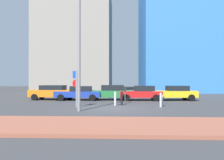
{
  "coord_description": "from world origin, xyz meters",
  "views": [
    {
      "loc": [
        0.6,
        -15.0,
        1.93
      ],
      "look_at": [
        -0.09,
        1.24,
        1.99
      ],
      "focal_mm": 34.26,
      "sensor_mm": 36.0,
      "label": 1
    }
  ],
  "objects_px": {
    "parked_car_green": "(111,92)",
    "parking_sign_post": "(76,84)",
    "traffic_bollard_near": "(162,101)",
    "traffic_bollard_far": "(122,98)",
    "traffic_bollard_mid": "(161,100)",
    "parked_car_red": "(141,93)",
    "parked_car_orange": "(53,92)",
    "street_lamp": "(79,36)",
    "parked_car_blue": "(79,93)",
    "parked_car_yellow": "(174,93)",
    "parking_meter": "(125,93)",
    "traffic_bollard_edge": "(115,99)"
  },
  "relations": [
    {
      "from": "parked_car_green",
      "to": "parking_sign_post",
      "type": "height_order",
      "value": "parking_sign_post"
    },
    {
      "from": "traffic_bollard_near",
      "to": "traffic_bollard_far",
      "type": "distance_m",
      "value": 3.13
    },
    {
      "from": "traffic_bollard_mid",
      "to": "parked_car_red",
      "type": "bearing_deg",
      "value": 99.38
    },
    {
      "from": "parking_sign_post",
      "to": "traffic_bollard_near",
      "type": "height_order",
      "value": "parking_sign_post"
    },
    {
      "from": "traffic_bollard_near",
      "to": "traffic_bollard_far",
      "type": "height_order",
      "value": "traffic_bollard_far"
    },
    {
      "from": "parked_car_orange",
      "to": "traffic_bollard_near",
      "type": "relative_size",
      "value": 5.43
    },
    {
      "from": "street_lamp",
      "to": "parked_car_green",
      "type": "bearing_deg",
      "value": 78.44
    },
    {
      "from": "parked_car_red",
      "to": "traffic_bollard_far",
      "type": "bearing_deg",
      "value": -114.67
    },
    {
      "from": "parked_car_blue",
      "to": "parked_car_yellow",
      "type": "xyz_separation_m",
      "value": [
        9.47,
        0.3,
        0.02
      ]
    },
    {
      "from": "parked_car_red",
      "to": "parking_meter",
      "type": "xyz_separation_m",
      "value": [
        -1.68,
        -3.24,
        0.12
      ]
    },
    {
      "from": "parked_car_red",
      "to": "traffic_bollard_edge",
      "type": "height_order",
      "value": "parked_car_red"
    },
    {
      "from": "parked_car_orange",
      "to": "parking_meter",
      "type": "distance_m",
      "value": 8.12
    },
    {
      "from": "parked_car_green",
      "to": "parked_car_blue",
      "type": "bearing_deg",
      "value": -173.76
    },
    {
      "from": "parked_car_red",
      "to": "parking_sign_post",
      "type": "bearing_deg",
      "value": -132.74
    },
    {
      "from": "parked_car_blue",
      "to": "traffic_bollard_edge",
      "type": "relative_size",
      "value": 4.2
    },
    {
      "from": "parking_sign_post",
      "to": "traffic_bollard_near",
      "type": "relative_size",
      "value": 3.14
    },
    {
      "from": "parked_car_blue",
      "to": "parked_car_red",
      "type": "relative_size",
      "value": 1.11
    },
    {
      "from": "parked_car_orange",
      "to": "traffic_bollard_edge",
      "type": "distance_m",
      "value": 8.12
    },
    {
      "from": "parked_car_blue",
      "to": "parked_car_green",
      "type": "distance_m",
      "value": 3.18
    },
    {
      "from": "parked_car_yellow",
      "to": "traffic_bollard_near",
      "type": "distance_m",
      "value": 5.61
    },
    {
      "from": "traffic_bollard_far",
      "to": "parked_car_yellow",
      "type": "bearing_deg",
      "value": 40.91
    },
    {
      "from": "street_lamp",
      "to": "parked_car_blue",
      "type": "bearing_deg",
      "value": 101.33
    },
    {
      "from": "parking_meter",
      "to": "parked_car_green",
      "type": "bearing_deg",
      "value": 111.54
    },
    {
      "from": "parked_car_blue",
      "to": "traffic_bollard_edge",
      "type": "xyz_separation_m",
      "value": [
        3.76,
        -4.47,
        -0.19
      ]
    },
    {
      "from": "parked_car_red",
      "to": "traffic_bollard_mid",
      "type": "bearing_deg",
      "value": -80.62
    },
    {
      "from": "parked_car_red",
      "to": "parking_meter",
      "type": "distance_m",
      "value": 3.65
    },
    {
      "from": "parked_car_blue",
      "to": "traffic_bollard_near",
      "type": "xyz_separation_m",
      "value": [
        7.32,
        -4.88,
        -0.3
      ]
    },
    {
      "from": "parked_car_green",
      "to": "parking_meter",
      "type": "relative_size",
      "value": 3.27
    },
    {
      "from": "parked_car_red",
      "to": "traffic_bollard_edge",
      "type": "bearing_deg",
      "value": -118.62
    },
    {
      "from": "parking_meter",
      "to": "traffic_bollard_near",
      "type": "relative_size",
      "value": 1.57
    },
    {
      "from": "parked_car_orange",
      "to": "parking_meter",
      "type": "relative_size",
      "value": 3.46
    },
    {
      "from": "parked_car_orange",
      "to": "parked_car_green",
      "type": "relative_size",
      "value": 1.06
    },
    {
      "from": "parked_car_blue",
      "to": "street_lamp",
      "type": "relative_size",
      "value": 0.55
    },
    {
      "from": "parked_car_orange",
      "to": "street_lamp",
      "type": "xyz_separation_m",
      "value": [
        4.27,
        -8.04,
        3.99
      ]
    },
    {
      "from": "street_lamp",
      "to": "traffic_bollard_far",
      "type": "height_order",
      "value": "street_lamp"
    },
    {
      "from": "parked_car_green",
      "to": "parking_sign_post",
      "type": "relative_size",
      "value": 1.64
    },
    {
      "from": "parked_car_orange",
      "to": "traffic_bollard_far",
      "type": "height_order",
      "value": "parked_car_orange"
    },
    {
      "from": "parked_car_red",
      "to": "parking_meter",
      "type": "height_order",
      "value": "parked_car_red"
    },
    {
      "from": "parked_car_blue",
      "to": "parked_car_red",
      "type": "xyz_separation_m",
      "value": [
        6.23,
        0.07,
        0.02
      ]
    },
    {
      "from": "traffic_bollard_far",
      "to": "traffic_bollard_near",
      "type": "bearing_deg",
      "value": -12.19
    },
    {
      "from": "parked_car_green",
      "to": "traffic_bollard_near",
      "type": "relative_size",
      "value": 5.14
    },
    {
      "from": "parked_car_orange",
      "to": "parked_car_green",
      "type": "bearing_deg",
      "value": -0.62
    },
    {
      "from": "parked_car_red",
      "to": "street_lamp",
      "type": "bearing_deg",
      "value": -121.39
    },
    {
      "from": "parked_car_orange",
      "to": "parking_sign_post",
      "type": "height_order",
      "value": "parking_sign_post"
    },
    {
      "from": "traffic_bollard_mid",
      "to": "traffic_bollard_far",
      "type": "height_order",
      "value": "traffic_bollard_far"
    },
    {
      "from": "parked_car_green",
      "to": "traffic_bollard_far",
      "type": "bearing_deg",
      "value": -76.46
    },
    {
      "from": "street_lamp",
      "to": "traffic_bollard_near",
      "type": "xyz_separation_m",
      "value": [
        5.79,
        2.76,
        -4.35
      ]
    },
    {
      "from": "parked_car_orange",
      "to": "parked_car_red",
      "type": "height_order",
      "value": "parked_car_orange"
    },
    {
      "from": "parked_car_green",
      "to": "street_lamp",
      "type": "bearing_deg",
      "value": -101.56
    },
    {
      "from": "parked_car_green",
      "to": "parking_meter",
      "type": "distance_m",
      "value": 3.78
    }
  ]
}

